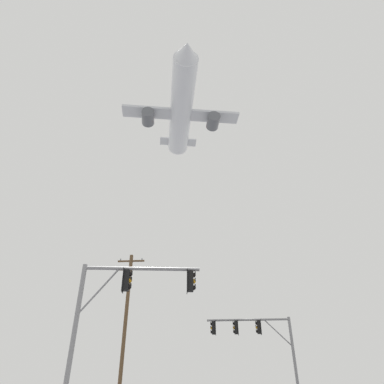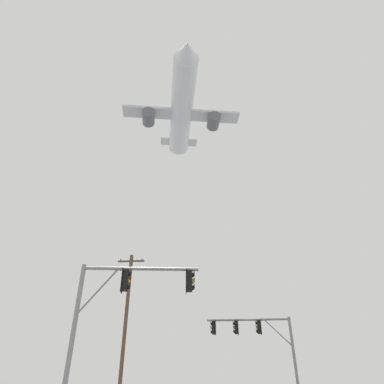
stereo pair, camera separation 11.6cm
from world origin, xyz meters
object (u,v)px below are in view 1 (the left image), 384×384
(signal_pole_near, at_px, (122,300))
(signal_pole_far, at_px, (256,336))
(airplane, at_px, (181,110))
(utility_pole, at_px, (126,319))

(signal_pole_near, height_order, signal_pole_far, signal_pole_near)
(signal_pole_near, bearing_deg, airplane, 91.35)
(utility_pole, bearing_deg, signal_pole_far, 0.71)
(utility_pole, relative_size, airplane, 0.43)
(signal_pole_near, bearing_deg, signal_pole_far, 60.28)
(signal_pole_far, relative_size, airplane, 0.25)
(signal_pole_near, relative_size, signal_pole_far, 0.99)
(signal_pole_near, xyz_separation_m, airplane, (-0.62, 26.37, 35.82))
(signal_pole_far, height_order, utility_pole, utility_pole)
(airplane, bearing_deg, signal_pole_near, -88.65)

